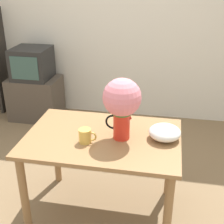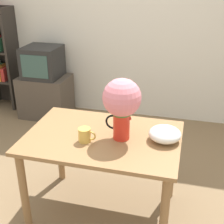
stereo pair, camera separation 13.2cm
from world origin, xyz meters
name	(u,v)px [view 1 (the left image)]	position (x,y,z in m)	size (l,w,h in m)	color
ground_plane	(91,212)	(0.00, 0.00, 0.00)	(12.00, 12.00, 0.00)	#7F6647
wall_back	(128,18)	(0.00, 2.03, 1.30)	(8.00, 0.05, 2.60)	silver
table	(103,149)	(0.10, 0.04, 0.62)	(1.16, 0.79, 0.73)	olive
flower_vase	(122,102)	(0.25, 0.04, 1.02)	(0.28, 0.28, 0.46)	red
coffee_mug	(86,136)	(0.01, -0.07, 0.78)	(0.13, 0.09, 0.10)	gold
white_bowl	(165,132)	(0.56, 0.09, 0.78)	(0.24, 0.24, 0.11)	white
tv_stand	(36,98)	(-1.18, 1.66, 0.28)	(0.65, 0.47, 0.56)	#4C4238
tv_set	(32,63)	(-1.18, 1.66, 0.76)	(0.46, 0.46, 0.40)	black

